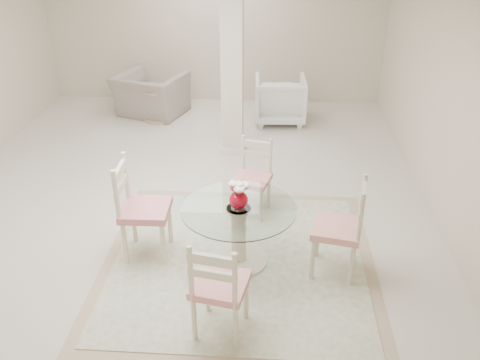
# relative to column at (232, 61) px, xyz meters

# --- Properties ---
(ground) EXTENTS (7.00, 7.00, 0.00)m
(ground) POSITION_rel_column_xyz_m (-0.50, -1.30, -1.35)
(ground) COLOR beige
(ground) RESTS_ON ground
(room_shell) EXTENTS (6.02, 7.02, 2.71)m
(room_shell) POSITION_rel_column_xyz_m (-0.50, -1.30, 0.51)
(room_shell) COLOR beige
(room_shell) RESTS_ON ground
(column) EXTENTS (0.30, 0.30, 2.70)m
(column) POSITION_rel_column_xyz_m (0.00, 0.00, 0.00)
(column) COLOR beige
(column) RESTS_ON ground
(area_rug) EXTENTS (2.77, 2.77, 0.02)m
(area_rug) POSITION_rel_column_xyz_m (0.28, -2.68, -1.34)
(area_rug) COLOR tan
(area_rug) RESTS_ON ground
(dining_table) EXTENTS (1.13, 1.13, 0.65)m
(dining_table) POSITION_rel_column_xyz_m (0.28, -2.68, -1.02)
(dining_table) COLOR beige
(dining_table) RESTS_ON ground
(red_vase) EXTENTS (0.21, 0.20, 0.28)m
(red_vase) POSITION_rel_column_xyz_m (0.28, -2.69, -0.56)
(red_vase) COLOR #AB0518
(red_vase) RESTS_ON dining_table
(dining_chair_east) EXTENTS (0.53, 0.53, 1.14)m
(dining_chair_east) POSITION_rel_column_xyz_m (1.29, -2.78, -0.75)
(dining_chair_east) COLOR beige
(dining_chair_east) RESTS_ON ground
(dining_chair_north) EXTENTS (0.49, 0.49, 1.00)m
(dining_chair_north) POSITION_rel_column_xyz_m (0.38, -1.68, -0.82)
(dining_chair_north) COLOR beige
(dining_chair_north) RESTS_ON ground
(dining_chair_west) EXTENTS (0.49, 0.48, 1.19)m
(dining_chair_west) POSITION_rel_column_xyz_m (-0.75, -2.60, -0.73)
(dining_chair_west) COLOR #F0E9C5
(dining_chair_west) RESTS_ON ground
(dining_chair_south) EXTENTS (0.51, 0.51, 1.08)m
(dining_chair_south) POSITION_rel_column_xyz_m (0.18, -3.70, -0.78)
(dining_chair_south) COLOR beige
(dining_chair_south) RESTS_ON ground
(recliner_taupe) EXTENTS (1.35, 1.26, 0.72)m
(recliner_taupe) POSITION_rel_column_xyz_m (-1.52, 1.38, -0.99)
(recliner_taupe) COLOR gray
(recliner_taupe) RESTS_ON ground
(armchair_white) EXTENTS (0.85, 0.87, 0.76)m
(armchair_white) POSITION_rel_column_xyz_m (0.69, 1.21, -0.97)
(armchair_white) COLOR white
(armchair_white) RESTS_ON ground
(side_table) EXTENTS (0.52, 0.52, 0.54)m
(side_table) POSITION_rel_column_xyz_m (-1.35, 1.13, -1.10)
(side_table) COLOR tan
(side_table) RESTS_ON ground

